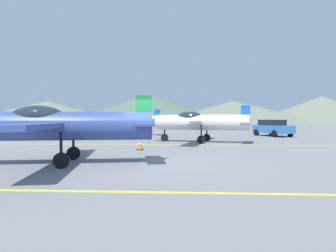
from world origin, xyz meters
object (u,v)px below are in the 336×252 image
(airplane_near, at_px, (54,125))
(airplane_mid, at_px, (197,122))
(traffic_cone_front, at_px, (140,145))
(airplane_far, at_px, (124,121))
(car_sedan, at_px, (273,128))

(airplane_near, relative_size, airplane_mid, 1.01)
(airplane_mid, distance_m, traffic_cone_front, 6.63)
(airplane_near, relative_size, airplane_far, 1.00)
(traffic_cone_front, bearing_deg, car_sedan, 50.56)
(airplane_mid, xyz_separation_m, airplane_far, (-7.24, 8.94, 0.00))
(airplane_mid, relative_size, car_sedan, 1.91)
(airplane_near, xyz_separation_m, airplane_far, (-1.33, 19.82, 0.00))
(airplane_near, distance_m, car_sedan, 23.22)
(airplane_near, bearing_deg, airplane_mid, 61.48)
(airplane_near, relative_size, traffic_cone_front, 15.17)
(airplane_far, height_order, traffic_cone_front, airplane_far)
(airplane_near, xyz_separation_m, traffic_cone_front, (2.51, 5.32, -1.22))
(airplane_far, height_order, car_sedan, airplane_far)
(airplane_mid, distance_m, car_sedan, 11.06)
(car_sedan, bearing_deg, traffic_cone_front, -129.44)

